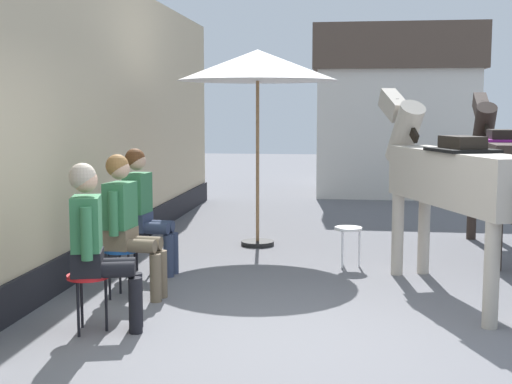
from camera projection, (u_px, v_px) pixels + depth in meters
name	position (u px, v px, depth m)	size (l,w,h in m)	color
ground_plane	(309.00, 262.00, 8.37)	(40.00, 40.00, 0.00)	slate
pub_facade_wall	(48.00, 137.00, 7.05)	(0.34, 14.00, 3.40)	#CCB793
distant_cottage	(395.00, 110.00, 15.00)	(3.40, 2.60, 3.50)	silver
seated_visitor_near	(95.00, 238.00, 5.69)	(0.61, 0.48, 1.39)	red
seated_visitor_middle	(127.00, 218.00, 6.73)	(0.61, 0.49, 1.39)	#194C99
seated_visitor_far	(143.00, 204.00, 7.71)	(0.61, 0.49, 1.39)	black
saddled_horse_near	(449.00, 177.00, 6.83)	(1.26, 2.87, 2.06)	#B2A899
saddled_horse_far	(496.00, 161.00, 8.89)	(0.52, 3.00, 2.06)	#2D231E
cafe_parasol	(258.00, 67.00, 9.14)	(2.10, 2.10, 2.58)	black
spare_stool_white	(348.00, 232.00, 8.12)	(0.32, 0.32, 0.46)	white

